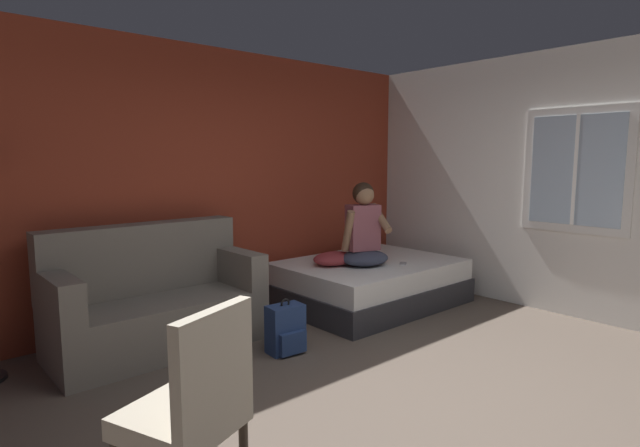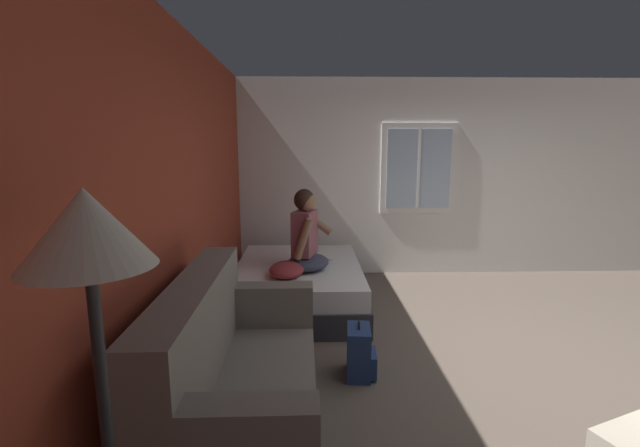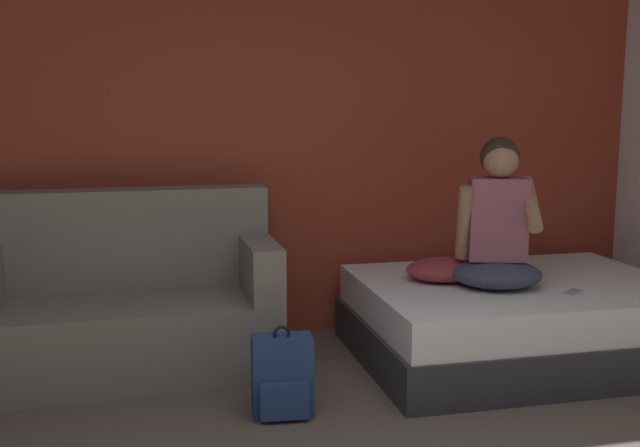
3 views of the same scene
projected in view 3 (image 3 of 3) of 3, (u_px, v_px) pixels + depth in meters
wall_back_accent at (246, 133)px, 4.93m from camera, size 10.48×0.16×2.70m
bed at (517, 320)px, 4.57m from camera, size 1.93×1.43×0.48m
couch at (127, 304)px, 4.34m from camera, size 1.71×0.84×1.04m
person_seated at (498, 227)px, 4.34m from camera, size 0.63×0.57×0.88m
backpack at (282, 377)px, 3.73m from camera, size 0.31×0.25×0.46m
throw_pillow at (445, 269)px, 4.53m from camera, size 0.50×0.39×0.14m
cell_phone at (573, 292)px, 4.24m from camera, size 0.16×0.14×0.01m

